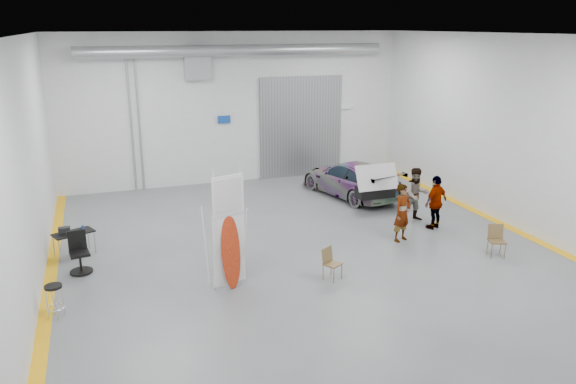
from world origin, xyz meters
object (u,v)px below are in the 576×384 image
object	(u,v)px
folding_chair_far	(496,247)
sedan_car	(350,179)
folding_chair_near	(332,270)
shop_stool	(55,302)
person_b	(416,195)
person_a	(402,213)
office_chair	(80,255)
surfboard_display	(227,241)
work_table	(71,233)
person_c	(436,202)

from	to	relation	value
folding_chair_far	sedan_car	bearing A→B (deg)	121.65
folding_chair_near	shop_stool	world-z (taller)	folding_chair_near
person_b	person_a	bearing A→B (deg)	-126.53
person_b	shop_stool	size ratio (longest dim) A/B	2.31
folding_chair_near	shop_stool	size ratio (longest dim) A/B	1.06
person_b	shop_stool	xyz separation A→B (m)	(-10.95, -3.02, -0.51)
folding_chair_far	office_chair	xyz separation A→B (m)	(-10.98, 2.73, 0.20)
surfboard_display	office_chair	world-z (taller)	surfboard_display
folding_chair_near	work_table	xyz separation A→B (m)	(-6.28, 3.82, 0.42)
person_a	shop_stool	distance (m)	9.74
folding_chair_far	work_table	world-z (taller)	folding_chair_far
work_table	folding_chair_near	bearing A→B (deg)	-31.31
office_chair	sedan_car	bearing A→B (deg)	13.86
sedan_car	surfboard_display	bearing A→B (deg)	31.34
folding_chair_far	office_chair	distance (m)	11.31
person_a	folding_chair_near	xyz separation A→B (m)	(-3.03, -1.79, -0.62)
folding_chair_near	sedan_car	bearing A→B (deg)	31.62
surfboard_display	person_c	bearing A→B (deg)	0.28
sedan_car	shop_stool	size ratio (longest dim) A/B	5.77
person_b	folding_chair_near	bearing A→B (deg)	-136.85
sedan_car	surfboard_display	size ratio (longest dim) A/B	1.47
folding_chair_near	work_table	distance (m)	7.37
folding_chair_far	shop_stool	size ratio (longest dim) A/B	1.15
sedan_car	office_chair	world-z (taller)	sedan_car
person_a	folding_chair_far	bearing A→B (deg)	-68.32
person_c	shop_stool	bearing A→B (deg)	-9.53
person_b	folding_chair_far	size ratio (longest dim) A/B	2.01
person_a	person_c	world-z (taller)	person_a
person_a	surfboard_display	size ratio (longest dim) A/B	0.58
folding_chair_far	office_chair	bearing A→B (deg)	-173.67
surfboard_display	folding_chair_near	world-z (taller)	surfboard_display
shop_stool	work_table	bearing A→B (deg)	85.53
work_table	sedan_car	bearing A→B (deg)	15.37
sedan_car	office_chair	bearing A→B (deg)	8.77
person_a	shop_stool	bearing A→B (deg)	166.93
person_b	surfboard_display	distance (m)	7.57
person_b	office_chair	xyz separation A→B (m)	(-10.45, -0.66, -0.42)
surfboard_display	folding_chair_far	distance (m)	7.61
person_b	office_chair	world-z (taller)	person_b
sedan_car	person_c	xyz separation A→B (m)	(1.00, -4.15, 0.22)
work_table	office_chair	distance (m)	1.28
person_b	office_chair	bearing A→B (deg)	-169.65
person_a	shop_stool	world-z (taller)	person_a
person_a	office_chair	distance (m)	9.13
person_b	folding_chair_far	world-z (taller)	person_b
folding_chair_near	folding_chair_far	size ratio (longest dim) A/B	0.92
shop_stool	person_b	bearing A→B (deg)	15.43
person_c	office_chair	world-z (taller)	person_c
person_b	surfboard_display	world-z (taller)	surfboard_display
surfboard_display	shop_stool	world-z (taller)	surfboard_display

